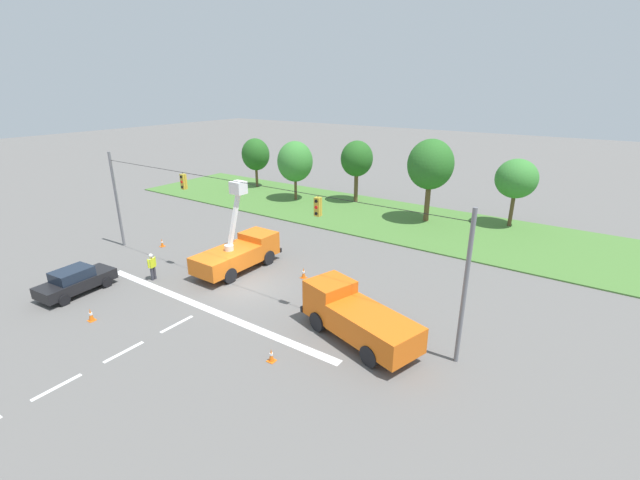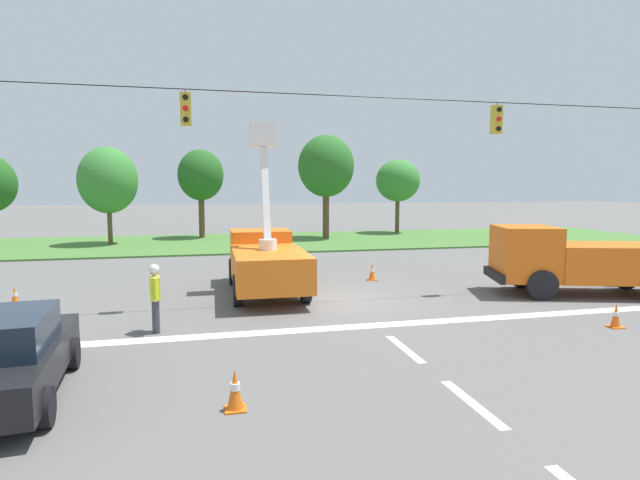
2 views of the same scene
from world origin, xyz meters
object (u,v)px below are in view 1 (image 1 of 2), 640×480
Objects in this scene: traffic_cone_near_bucket at (162,243)px; tree_far_west at (256,155)px; tree_east at (431,165)px; tree_far_east at (516,179)px; tree_centre at (357,159)px; utility_truck_support_near at (356,316)px; sedan_black at (75,281)px; traffic_cone_foreground_right at (304,273)px; traffic_cone_foreground_left at (271,355)px; tree_west at (295,162)px; traffic_cone_mid_right at (91,315)px; road_worker at (152,265)px; utility_truck_bucket_lift at (239,251)px.

tree_far_west is at bearing 111.94° from traffic_cone_near_bucket.
tree_far_east is (6.58, 2.81, -0.94)m from tree_east.
tree_centre is 26.08m from utility_truck_support_near.
tree_far_east is 1.34× the size of sedan_black.
tree_far_west is 8.28× the size of traffic_cone_foreground_right.
traffic_cone_foreground_left is at bearing 6.00° from sedan_black.
tree_east is at bearing 2.58° from tree_west.
sedan_black is 4.09m from traffic_cone_mid_right.
tree_centre is at bearing -178.11° from tree_far_east.
road_worker reaches higher than traffic_cone_near_bucket.
traffic_cone_foreground_left is at bearing -20.88° from traffic_cone_near_bucket.
tree_centre reaches higher than utility_truck_bucket_lift.
tree_west is 0.91× the size of utility_truck_support_near.
tree_centre reaches higher than tree_west.
tree_east is at bearing -156.87° from tree_far_east.
traffic_cone_foreground_right is at bearing -41.09° from tree_far_west.
traffic_cone_foreground_left is 0.90× the size of traffic_cone_mid_right.
traffic_cone_mid_right is (14.02, -28.16, -3.60)m from tree_far_west.
tree_east is at bearing 69.62° from utility_truck_bucket_lift.
tree_centre reaches higher than tree_far_west.
tree_centre is 0.93× the size of utility_truck_support_near.
utility_truck_bucket_lift is at bearing -122.93° from tree_far_east.
traffic_cone_foreground_left is at bearing -10.89° from road_worker.
traffic_cone_foreground_right reaches higher than traffic_cone_foreground_left.
traffic_cone_near_bucket is at bearing -89.71° from tree_west.
tree_far_east is 29.53m from road_worker.
tree_far_east is at bearing 2.49° from tree_far_west.
traffic_cone_mid_right reaches higher than traffic_cone_foreground_left.
tree_far_west is 0.79× the size of tree_east.
traffic_cone_foreground_left is at bearing -46.46° from tree_far_west.
tree_east is (8.69, -2.31, 0.63)m from tree_centre.
road_worker is 2.51× the size of traffic_cone_foreground_right.
sedan_black reaches higher than traffic_cone_near_bucket.
traffic_cone_mid_right is at bearing -116.40° from tree_far_east.
sedan_black is (-16.16, -5.27, -0.42)m from utility_truck_support_near.
sedan_black is (-18.47, -28.15, -3.46)m from tree_far_east.
utility_truck_support_near is at bearing 6.18° from road_worker.
sedan_black is 14.10m from traffic_cone_foreground_left.
tree_west is 18.64m from utility_truck_bucket_lift.
sedan_black is 6.30× the size of traffic_cone_foreground_right.
tree_centre is at bearing 110.23° from traffic_cone_foreground_right.
traffic_cone_foreground_left is at bearing -119.46° from utility_truck_support_near.
tree_west reaches higher than traffic_cone_mid_right.
tree_west reaches higher than sedan_black.
road_worker reaches higher than traffic_cone_mid_right.
utility_truck_bucket_lift is 5.51m from road_worker.
sedan_black is (10.16, -26.91, -3.16)m from tree_far_west.
tree_east reaches higher than tree_far_west.
sedan_black is at bearing -174.00° from traffic_cone_foreground_left.
tree_east is at bearing 82.97° from traffic_cone_foreground_right.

